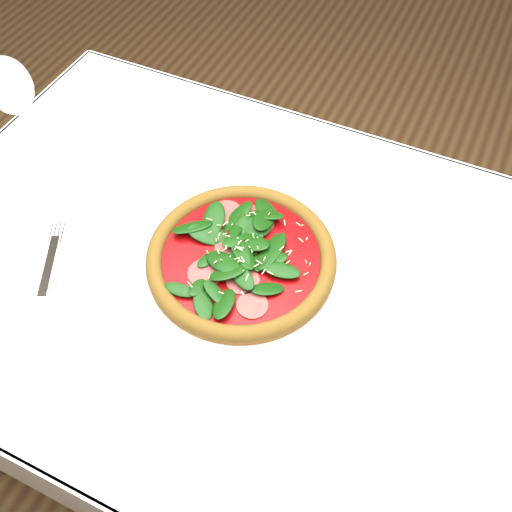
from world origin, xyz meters
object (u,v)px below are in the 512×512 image
at_px(pizza, 241,256).
at_px(napkin, 51,269).
at_px(wine_glass, 9,88).
at_px(plate, 241,263).

relative_size(pizza, napkin, 2.14).
bearing_deg(pizza, napkin, -153.23).
bearing_deg(napkin, wine_glass, 133.21).
bearing_deg(plate, pizza, -90.00).
relative_size(wine_glass, napkin, 1.32).
relative_size(pizza, wine_glass, 1.61).
bearing_deg(pizza, wine_glass, 170.45).
bearing_deg(wine_glass, pizza, -9.55).
xyz_separation_m(plate, napkin, (-0.28, -0.14, -0.00)).
height_order(plate, napkin, plate).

